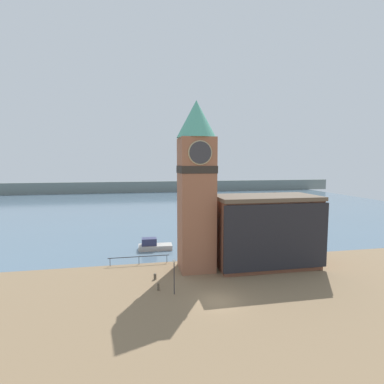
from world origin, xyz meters
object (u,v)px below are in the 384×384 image
at_px(pier_building, 266,231).
at_px(lamp_post, 174,270).
at_px(mooring_bollard_far, 155,276).
at_px(clock_tower, 196,182).
at_px(mooring_bollard_near, 158,286).
at_px(boat_near, 153,245).

relative_size(pier_building, lamp_post, 3.66).
distance_m(mooring_bollard_far, lamp_post, 5.21).
bearing_deg(lamp_post, clock_tower, 61.18).
height_order(clock_tower, pier_building, clock_tower).
xyz_separation_m(mooring_bollard_near, lamp_post, (1.54, -1.30, 2.16)).
bearing_deg(boat_near, mooring_bollard_far, -91.26).
distance_m(pier_building, mooring_bollard_near, 16.03).
height_order(pier_building, boat_near, pier_building).
distance_m(clock_tower, boat_near, 15.13).
bearing_deg(mooring_bollard_near, mooring_bollard_far, 92.49).
height_order(clock_tower, mooring_bollard_near, clock_tower).
relative_size(mooring_bollard_near, mooring_bollard_far, 1.14).
bearing_deg(boat_near, pier_building, -34.05).
distance_m(mooring_bollard_near, mooring_bollard_far, 3.11).
bearing_deg(pier_building, boat_near, 144.26).
relative_size(pier_building, mooring_bollard_near, 16.68).
distance_m(boat_near, mooring_bollard_far, 12.17).
height_order(clock_tower, lamp_post, clock_tower).
xyz_separation_m(pier_building, lamp_post, (-13.04, -6.41, -2.09)).
relative_size(mooring_bollard_near, lamp_post, 0.22).
distance_m(boat_near, lamp_post, 16.71).
height_order(mooring_bollard_near, lamp_post, lamp_post).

